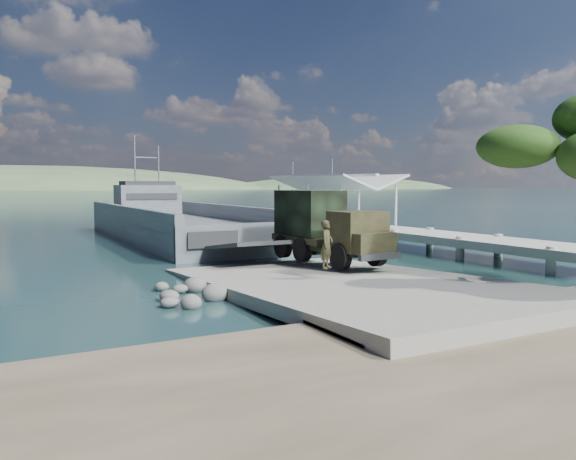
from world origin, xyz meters
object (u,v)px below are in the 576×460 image
object	(u,v)px
soldier	(327,254)
sailboat_far	(294,221)
sailboat_near	(333,224)
pier	(342,219)
military_truck	(325,226)
landing_craft	(177,230)

from	to	relation	value
soldier	sailboat_far	size ratio (longest dim) A/B	0.28
sailboat_near	sailboat_far	world-z (taller)	sailboat_near
sailboat_far	sailboat_near	bearing A→B (deg)	-97.46
pier	soldier	size ratio (longest dim) A/B	21.70
pier	military_truck	bearing A→B (deg)	-126.69
military_truck	sailboat_near	distance (m)	28.84
landing_craft	sailboat_near	xyz separation A→B (m)	(17.68, 4.13, -0.41)
landing_craft	sailboat_far	size ratio (longest dim) A/B	4.62
landing_craft	sailboat_near	size ratio (longest dim) A/B	4.53
sailboat_far	pier	bearing A→B (deg)	-119.15
landing_craft	sailboat_far	distance (m)	20.23
sailboat_far	soldier	bearing A→B (deg)	-130.70
sailboat_near	soldier	bearing A→B (deg)	-140.73
soldier	sailboat_near	size ratio (longest dim) A/B	0.28
pier	sailboat_far	size ratio (longest dim) A/B	6.13
pier	sailboat_far	bearing A→B (deg)	74.50
soldier	sailboat_near	distance (m)	33.90
military_truck	soldier	distance (m)	5.16
military_truck	soldier	size ratio (longest dim) A/B	3.91
soldier	sailboat_near	bearing A→B (deg)	20.37
pier	soldier	xyz separation A→B (m)	(-13.43, -18.85, -0.09)
sailboat_far	military_truck	bearing A→B (deg)	-130.09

